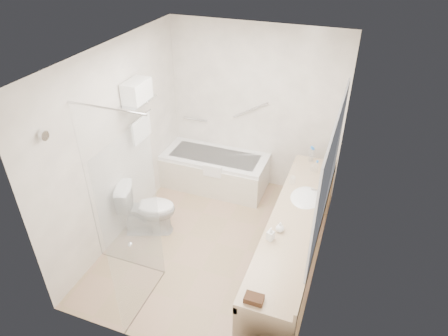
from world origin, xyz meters
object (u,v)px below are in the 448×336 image
(amenity_basket, at_px, (254,299))
(vanity_counter, at_px, (295,232))
(bathtub, at_px, (215,171))
(toilet, at_px, (147,209))
(water_bottle_left, at_px, (311,154))

(amenity_basket, bearing_deg, vanity_counter, 84.72)
(vanity_counter, xyz_separation_m, amenity_basket, (-0.12, -1.25, 0.24))
(bathtub, bearing_deg, toilet, -108.90)
(toilet, height_order, amenity_basket, amenity_basket)
(bathtub, distance_m, toilet, 1.39)
(bathtub, bearing_deg, vanity_counter, -42.35)
(amenity_basket, bearing_deg, water_bottle_left, 88.96)
(amenity_basket, bearing_deg, bathtub, 118.08)
(vanity_counter, relative_size, toilet, 3.61)
(bathtub, xyz_separation_m, amenity_basket, (1.41, -2.64, 0.60))
(bathtub, bearing_deg, amenity_basket, -61.92)
(toilet, relative_size, amenity_basket, 4.51)
(vanity_counter, relative_size, amenity_basket, 16.27)
(amenity_basket, xyz_separation_m, water_bottle_left, (0.05, 2.50, 0.07))
(amenity_basket, height_order, water_bottle_left, water_bottle_left)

